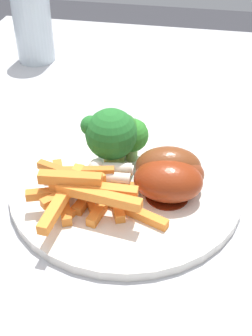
# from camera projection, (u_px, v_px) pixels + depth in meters

# --- Properties ---
(dining_table) EXTENTS (1.07, 0.79, 0.75)m
(dining_table) POSITION_uv_depth(u_px,v_px,m) (133.00, 242.00, 0.61)
(dining_table) COLOR #B7B7BC
(dining_table) RESTS_ON ground_plane
(dinner_plate) EXTENTS (0.28, 0.28, 0.01)m
(dinner_plate) POSITION_uv_depth(u_px,v_px,m) (126.00, 185.00, 0.52)
(dinner_plate) COLOR white
(dinner_plate) RESTS_ON dining_table
(broccoli_floret_front) EXTENTS (0.04, 0.04, 0.06)m
(broccoli_floret_front) POSITION_uv_depth(u_px,v_px,m) (132.00, 135.00, 0.53)
(broccoli_floret_front) COLOR #7AAD5F
(broccoli_floret_front) RESTS_ON dinner_plate
(broccoli_floret_middle) EXTENTS (0.07, 0.07, 0.08)m
(broccoli_floret_middle) POSITION_uv_depth(u_px,v_px,m) (109.00, 134.00, 0.52)
(broccoli_floret_middle) COLOR #79A84B
(broccoli_floret_middle) RESTS_ON dinner_plate
(broccoli_floret_back) EXTENTS (0.05, 0.05, 0.07)m
(broccoli_floret_back) POSITION_uv_depth(u_px,v_px,m) (120.00, 133.00, 0.53)
(broccoli_floret_back) COLOR #7EA450
(broccoli_floret_back) RESTS_ON dinner_plate
(carrot_fries_pile) EXTENTS (0.15, 0.16, 0.05)m
(carrot_fries_pile) POSITION_uv_depth(u_px,v_px,m) (87.00, 191.00, 0.48)
(carrot_fries_pile) COLOR orange
(carrot_fries_pile) RESTS_ON dinner_plate
(chicken_drumstick_near) EXTENTS (0.05, 0.14, 0.04)m
(chicken_drumstick_near) POSITION_uv_depth(u_px,v_px,m) (166.00, 172.00, 0.50)
(chicken_drumstick_near) COLOR #592010
(chicken_drumstick_near) RESTS_ON dinner_plate
(chicken_drumstick_far) EXTENTS (0.06, 0.13, 0.05)m
(chicken_drumstick_far) POSITION_uv_depth(u_px,v_px,m) (164.00, 168.00, 0.50)
(chicken_drumstick_far) COLOR #522110
(chicken_drumstick_far) RESTS_ON dinner_plate
(chicken_drumstick_extra) EXTENTS (0.06, 0.13, 0.05)m
(chicken_drumstick_extra) POSITION_uv_depth(u_px,v_px,m) (164.00, 181.00, 0.49)
(chicken_drumstick_extra) COLOR #5F1B0A
(chicken_drumstick_extra) RESTS_ON dinner_plate
(water_glass) EXTENTS (0.07, 0.07, 0.13)m
(water_glass) POSITION_uv_depth(u_px,v_px,m) (33.00, 25.00, 0.78)
(water_glass) COLOR silver
(water_glass) RESTS_ON dining_table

